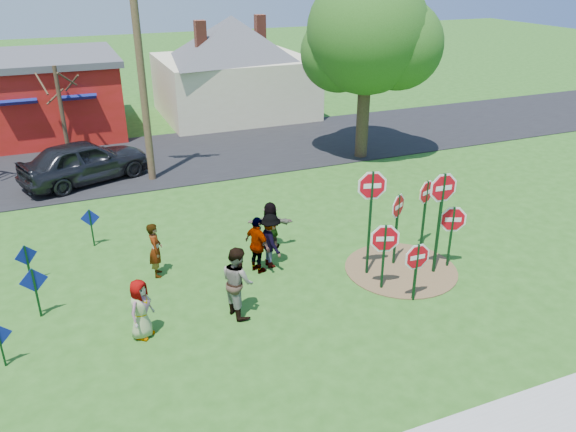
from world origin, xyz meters
The scene contains 25 objects.
ground centered at (0.00, 0.00, 0.00)m, with size 120.00×120.00×0.00m, color #255418.
road centered at (0.00, 11.50, 0.02)m, with size 120.00×7.50×0.04m, color black.
dirt_patch centered at (4.50, -1.00, 0.01)m, with size 3.20×3.20×0.03m, color brown.
red_building centered at (-5.50, 17.99, 1.97)m, with size 9.40×7.69×3.90m.
cream_house centered at (5.50, 18.00, 2.92)m, with size 9.40×9.40×6.50m.
stop_sign_a centered at (3.45, -1.66, 1.36)m, with size 1.00×0.37×2.03m.
stop_sign_b centered at (3.47, -0.82, 2.35)m, with size 1.06×0.29×3.22m.
stop_sign_c centered at (5.26, -1.49, 2.22)m, with size 1.10×0.09×3.13m.
stop_sign_d centered at (5.87, -0.01, 1.64)m, with size 0.92×0.36×2.30m.
stop_sign_e centered at (3.92, -2.47, 1.16)m, with size 0.97×0.07×1.76m.
stop_sign_f centered at (5.84, -1.35, 1.39)m, with size 0.96×0.41×2.01m.
stop_sign_g centered at (4.47, -0.64, 1.61)m, with size 0.82×0.49×2.31m.
blue_diamond_b centered at (-5.08, 0.43, 0.85)m, with size 0.66×0.13×1.37m.
blue_diamond_c centered at (-5.31, 2.26, 0.71)m, with size 0.57×0.27×1.15m.
blue_diamond_d centered at (-3.51, 3.89, 0.77)m, with size 0.57×0.09×1.24m.
person_a centered at (-2.84, -1.37, 0.75)m, with size 0.73×0.48×1.50m, color #3D4093.
person_b centered at (-2.00, 1.35, 0.80)m, with size 0.58×0.38×1.59m, color #2D7862.
person_c centered at (-0.47, -1.32, 0.92)m, with size 0.90×0.70×1.85m, color #974335.
person_d centered at (1.13, 0.62, 0.81)m, with size 1.05×0.60×1.62m, color #36363B.
person_e centered at (0.67, 0.46, 0.84)m, with size 0.99×0.41×1.69m, color #522E58.
person_f centered at (1.53, 1.71, 0.75)m, with size 1.39×0.44×1.49m, color #1D4C28.
suv centered at (-3.26, 9.74, 0.88)m, with size 1.99×4.95×1.69m, color #28282C.
utility_pole centered at (-0.80, 9.05, 4.84)m, with size 2.19×0.76×9.20m.
leafy_tree centered at (8.56, 8.41, 5.10)m, with size 5.57×5.08×7.92m.
bare_tree_east centered at (-3.77, 13.61, 2.59)m, with size 1.80×1.80×4.01m.
Camera 1 is at (-3.83, -12.73, 8.08)m, focal length 35.00 mm.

